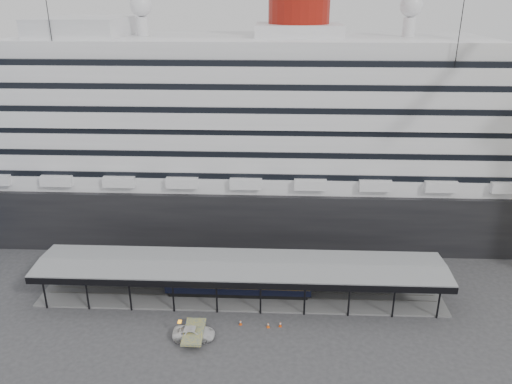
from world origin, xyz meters
TOP-DOWN VIEW (x-y plane):
  - ground at (0.00, 0.00)m, footprint 200.00×200.00m
  - cruise_ship at (0.05, 32.00)m, footprint 130.00×30.00m
  - platform_canopy at (0.00, 5.00)m, footprint 56.00×9.18m
  - port_truck at (-5.12, -4.51)m, footprint 5.19×2.44m
  - pullman_carriage at (-0.38, 5.00)m, footprint 20.25×2.84m
  - traffic_cone_left at (0.42, -1.64)m, footprint 0.44×0.44m
  - traffic_cone_mid at (3.98, -2.03)m, footprint 0.47×0.47m
  - traffic_cone_right at (5.52, -1.80)m, footprint 0.43×0.43m

SIDE VIEW (x-z plane):
  - ground at x=0.00m, z-range 0.00..0.00m
  - traffic_cone_left at x=0.42m, z-range 0.00..0.71m
  - traffic_cone_right at x=5.52m, z-range 0.00..0.72m
  - traffic_cone_mid at x=3.98m, z-range 0.00..0.73m
  - port_truck at x=-5.12m, z-range 0.00..1.43m
  - platform_canopy at x=0.00m, z-range -0.29..5.01m
  - pullman_carriage at x=-0.38m, z-range -7.50..12.37m
  - cruise_ship at x=0.05m, z-range -3.60..40.30m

